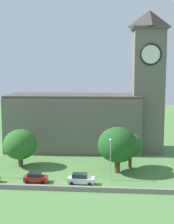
% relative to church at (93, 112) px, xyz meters
% --- Properties ---
extents(ground_plane, '(200.00, 200.00, 0.00)m').
position_rel_church_xyz_m(ground_plane, '(0.91, -9.42, -9.24)').
color(ground_plane, '#517F42').
extents(church, '(37.35, 11.86, 32.41)m').
position_rel_church_xyz_m(church, '(0.00, 0.00, 0.00)').
color(church, '#666056').
rests_on(church, ground).
extents(quay_barrier, '(51.44, 0.70, 0.82)m').
position_rel_church_xyz_m(quay_barrier, '(0.91, -26.74, -8.83)').
color(quay_barrier, gray).
rests_on(quay_barrier, ground).
extents(car_red, '(4.10, 2.34, 1.69)m').
position_rel_church_xyz_m(car_red, '(-8.41, -23.16, -8.39)').
color(car_red, red).
rests_on(car_red, ground).
extents(car_white, '(4.53, 2.13, 1.92)m').
position_rel_church_xyz_m(car_white, '(-0.41, -23.62, -8.28)').
color(car_white, silver).
rests_on(car_white, ground).
extents(streetlamp_west_mid, '(0.44, 0.44, 7.58)m').
position_rel_church_xyz_m(streetlamp_west_mid, '(4.55, -21.09, -4.24)').
color(streetlamp_west_mid, '#9EA0A5').
rests_on(streetlamp_west_mid, ground).
extents(tree_by_tower, '(6.70, 6.70, 7.53)m').
position_rel_church_xyz_m(tree_by_tower, '(-13.55, -14.28, -4.75)').
color(tree_by_tower, brown).
rests_on(tree_by_tower, ground).
extents(tree_riverside_west, '(4.89, 4.89, 6.94)m').
position_rel_church_xyz_m(tree_riverside_west, '(8.34, -13.54, -4.54)').
color(tree_riverside_west, brown).
rests_on(tree_riverside_west, ground).
extents(tree_churchyard, '(7.45, 7.45, 8.78)m').
position_rel_church_xyz_m(tree_churchyard, '(5.83, -16.70, -3.85)').
color(tree_churchyard, brown).
rests_on(tree_churchyard, ground).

